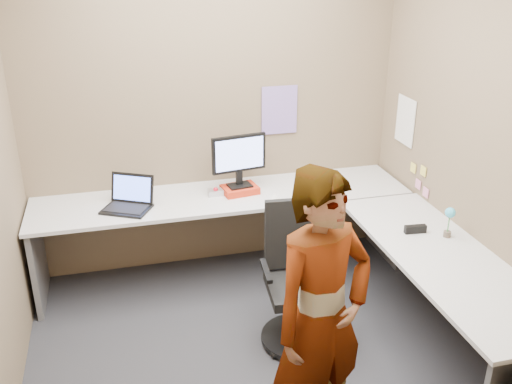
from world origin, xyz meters
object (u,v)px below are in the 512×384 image
object	(u,v)px
monitor	(239,156)
desk	(298,238)
office_chair	(298,288)
person	(321,318)

from	to	relation	value
monitor	desk	bearing A→B (deg)	-73.40
office_chair	person	distance (m)	1.00
office_chair	person	world-z (taller)	person
desk	office_chair	world-z (taller)	office_chair
person	desk	bearing A→B (deg)	57.59
monitor	person	distance (m)	1.87
desk	person	distance (m)	1.29
monitor	person	size ratio (longest dim) A/B	0.27
monitor	person	world-z (taller)	person
desk	person	bearing A→B (deg)	-103.36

